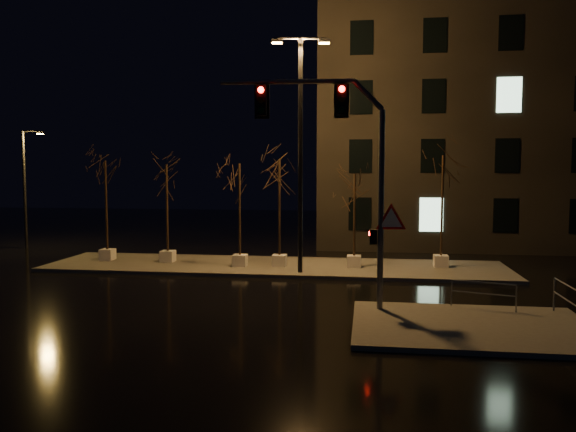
# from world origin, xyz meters

# --- Properties ---
(ground) EXTENTS (90.00, 90.00, 0.00)m
(ground) POSITION_xyz_m (0.00, 0.00, 0.00)
(ground) COLOR black
(ground) RESTS_ON ground
(median) EXTENTS (22.00, 5.00, 0.15)m
(median) POSITION_xyz_m (0.00, 6.00, 0.07)
(median) COLOR #494741
(median) RESTS_ON ground
(sidewalk_corner) EXTENTS (7.00, 5.00, 0.15)m
(sidewalk_corner) POSITION_xyz_m (7.50, -3.50, 0.07)
(sidewalk_corner) COLOR #494741
(sidewalk_corner) RESTS_ON ground
(building) EXTENTS (25.00, 12.00, 15.00)m
(building) POSITION_xyz_m (14.00, 18.00, 7.50)
(building) COLOR black
(building) RESTS_ON ground
(tree_0) EXTENTS (1.80, 1.80, 5.17)m
(tree_0) POSITION_xyz_m (-8.67, 6.35, 4.08)
(tree_0) COLOR silver
(tree_0) RESTS_ON median
(tree_1) EXTENTS (1.80, 1.80, 4.97)m
(tree_1) POSITION_xyz_m (-5.43, 6.26, 3.92)
(tree_1) COLOR silver
(tree_1) RESTS_ON median
(tree_2) EXTENTS (1.80, 1.80, 5.00)m
(tree_2) POSITION_xyz_m (-1.56, 5.41, 3.94)
(tree_2) COLOR silver
(tree_2) RESTS_ON median
(tree_3) EXTENTS (1.80, 1.80, 5.19)m
(tree_3) POSITION_xyz_m (0.30, 5.67, 4.09)
(tree_3) COLOR silver
(tree_3) RESTS_ON median
(tree_4) EXTENTS (1.80, 1.80, 4.48)m
(tree_4) POSITION_xyz_m (3.81, 5.95, 3.55)
(tree_4) COLOR silver
(tree_4) RESTS_ON median
(tree_5) EXTENTS (1.80, 1.80, 5.38)m
(tree_5) POSITION_xyz_m (7.88, 6.59, 4.24)
(tree_5) COLOR silver
(tree_5) RESTS_ON median
(traffic_signal_mast) EXTENTS (6.12, 0.51, 7.47)m
(traffic_signal_mast) POSITION_xyz_m (3.62, -2.05, 5.06)
(traffic_signal_mast) COLOR #5B5D63
(traffic_signal_mast) RESTS_ON sidewalk_corner
(streetlight_main) EXTENTS (2.57, 0.71, 10.28)m
(streetlight_main) POSITION_xyz_m (1.46, 4.24, 6.08)
(streetlight_main) COLOR black
(streetlight_main) RESTS_ON median
(streetlight_far) EXTENTS (1.39, 0.29, 7.07)m
(streetlight_far) POSITION_xyz_m (-15.87, 10.76, 3.89)
(streetlight_far) COLOR black
(streetlight_far) RESTS_ON ground
(guard_rail_a) EXTENTS (1.98, 0.65, 0.89)m
(guard_rail_a) POSITION_xyz_m (8.20, -1.50, 0.73)
(guard_rail_a) COLOR #5B5D63
(guard_rail_a) RESTS_ON sidewalk_corner
(guard_rail_b) EXTENTS (0.06, 2.31, 1.09)m
(guard_rail_b) POSITION_xyz_m (10.42, -2.59, 0.86)
(guard_rail_b) COLOR #5B5D63
(guard_rail_b) RESTS_ON sidewalk_corner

